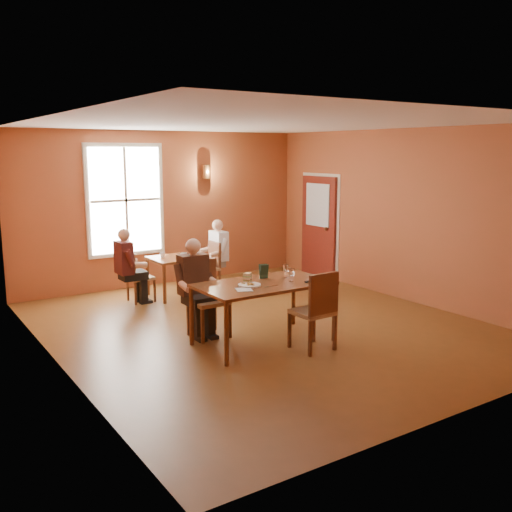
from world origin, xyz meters
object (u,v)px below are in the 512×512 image
main_table (264,313)px  diner_main (209,291)px  second_table (175,277)px  chair_diner_main (209,300)px  chair_empty (312,310)px  chair_diner_maroon (141,277)px  diner_maroon (139,266)px  chair_diner_white (206,267)px  diner_white (207,258)px

main_table → diner_main: 0.83m
main_table → second_table: (0.09, 3.02, -0.06)m
chair_diner_main → chair_empty: size_ratio=1.01×
chair_diner_main → second_table: 2.45m
second_table → chair_diner_maroon: (-0.65, 0.00, 0.09)m
chair_diner_maroon → diner_maroon: bearing=-90.0°
chair_empty → chair_diner_white: bearing=82.8°
diner_maroon → chair_diner_maroon: bearing=90.0°
main_table → second_table: size_ratio=2.22×
diner_main → main_table: bearing=128.9°
chair_empty → diner_maroon: (-0.99, 3.58, 0.11)m
second_table → diner_white: 0.74m
main_table → chair_diner_main: (-0.50, 0.65, 0.12)m
chair_diner_white → diner_white: (0.03, 0.00, 0.18)m
second_table → diner_main: bearing=-103.9°
diner_white → chair_diner_maroon: diner_white is taller
diner_white → chair_empty: bearing=174.1°
chair_diner_maroon → second_table: bearing=90.0°
chair_empty → chair_diner_white: size_ratio=1.15×
chair_diner_main → diner_maroon: 2.37m
diner_main → chair_diner_white: size_ratio=1.44×
chair_diner_main → diner_main: (0.00, -0.03, 0.13)m
chair_diner_main → chair_diner_white: size_ratio=1.16×
diner_white → chair_diner_maroon: (-1.33, 0.00, -0.20)m
chair_diner_main → chair_empty: 1.51m
main_table → chair_diner_white: bearing=76.2°
chair_diner_white → diner_white: bearing=-90.0°
chair_diner_main → second_table: (0.59, 2.37, -0.18)m
diner_main → second_table: (0.59, 2.40, -0.31)m
chair_empty → diner_white: (0.37, 3.58, 0.11)m
chair_diner_maroon → diner_white: bearing=90.0°
chair_diner_maroon → chair_diner_main: bearing=1.4°
main_table → diner_white: diner_white is taller
chair_diner_white → chair_diner_maroon: (-1.30, 0.00, -0.02)m
diner_main → diner_white: bearing=-117.9°
chair_empty → second_table: bearing=93.2°
diner_main → diner_maroon: bearing=-87.9°
main_table → diner_maroon: (-0.59, 3.02, 0.22)m
main_table → second_table: bearing=88.3°
main_table → diner_main: size_ratio=1.35×
main_table → second_table: 3.02m
second_table → diner_maroon: bearing=180.0°
chair_diner_main → chair_diner_white: (1.24, 2.37, -0.07)m
diner_white → diner_maroon: (-1.36, 0.00, -0.00)m
chair_diner_maroon → diner_main: bearing=1.4°
second_table → chair_diner_white: 0.66m
second_table → chair_diner_maroon: bearing=180.0°
second_table → diner_maroon: size_ratio=0.64×
diner_main → diner_maroon: size_ratio=1.05×
diner_white → diner_maroon: bearing=90.0°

